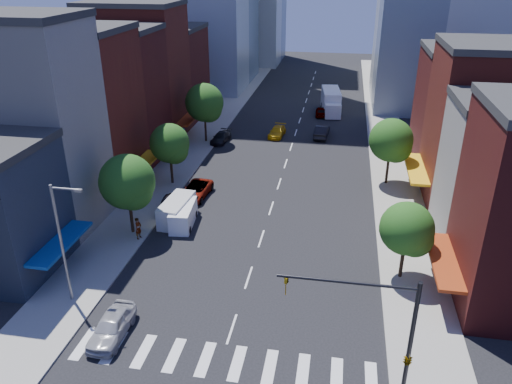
# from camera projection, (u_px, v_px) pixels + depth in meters

# --- Properties ---
(ground) EXTENTS (220.00, 220.00, 0.00)m
(ground) POSITION_uv_depth(u_px,v_px,m) (232.00, 329.00, 33.17)
(ground) COLOR black
(ground) RESTS_ON ground
(sidewalk_left) EXTENTS (5.00, 120.00, 0.15)m
(sidewalk_left) POSITION_uv_depth(u_px,v_px,m) (207.00, 132.00, 70.78)
(sidewalk_left) COLOR gray
(sidewalk_left) RESTS_ON ground
(sidewalk_right) EXTENTS (5.00, 120.00, 0.15)m
(sidewalk_right) POSITION_uv_depth(u_px,v_px,m) (387.00, 142.00, 66.86)
(sidewalk_right) COLOR gray
(sidewalk_right) RESTS_ON ground
(crosswalk) EXTENTS (19.00, 3.00, 0.01)m
(crosswalk) POSITION_uv_depth(u_px,v_px,m) (221.00, 361.00, 30.49)
(crosswalk) COLOR silver
(crosswalk) RESTS_ON ground
(bldg_left_1) EXTENTS (12.00, 8.00, 18.00)m
(bldg_left_1) POSITION_uv_depth(u_px,v_px,m) (24.00, 128.00, 43.34)
(bldg_left_1) COLOR #B7B3A9
(bldg_left_1) RESTS_ON ground
(bldg_left_2) EXTENTS (12.00, 9.00, 16.00)m
(bldg_left_2) POSITION_uv_depth(u_px,v_px,m) (74.00, 112.00, 51.35)
(bldg_left_2) COLOR #5D1B16
(bldg_left_2) RESTS_ON ground
(bldg_left_3) EXTENTS (12.00, 8.00, 15.00)m
(bldg_left_3) POSITION_uv_depth(u_px,v_px,m) (111.00, 97.00, 59.14)
(bldg_left_3) COLOR #4C1313
(bldg_left_3) RESTS_ON ground
(bldg_left_4) EXTENTS (12.00, 9.00, 17.00)m
(bldg_left_4) POSITION_uv_depth(u_px,v_px,m) (137.00, 74.00, 66.30)
(bldg_left_4) COLOR #5D1B16
(bldg_left_4) RESTS_ON ground
(bldg_left_5) EXTENTS (12.00, 10.00, 13.00)m
(bldg_left_5) POSITION_uv_depth(u_px,v_px,m) (163.00, 74.00, 75.63)
(bldg_left_5) COLOR #4C1313
(bldg_left_5) RESTS_ON ground
(bldg_right_2) EXTENTS (12.00, 10.00, 15.00)m
(bldg_right_2) POSITION_uv_depth(u_px,v_px,m) (496.00, 128.00, 48.11)
(bldg_right_2) COLOR #5D1B16
(bldg_right_2) RESTS_ON ground
(bldg_right_3) EXTENTS (12.00, 10.00, 13.00)m
(bldg_right_3) POSITION_uv_depth(u_px,v_px,m) (472.00, 110.00, 57.46)
(bldg_right_3) COLOR #4C1313
(bldg_right_3) RESTS_ON ground
(traffic_signal) EXTENTS (7.24, 2.24, 8.00)m
(traffic_signal) POSITION_uv_depth(u_px,v_px,m) (399.00, 345.00, 25.84)
(traffic_signal) COLOR black
(traffic_signal) RESTS_ON sidewalk_right
(streetlight) EXTENTS (2.25, 0.25, 9.00)m
(streetlight) POSITION_uv_depth(u_px,v_px,m) (63.00, 237.00, 33.67)
(streetlight) COLOR slate
(streetlight) RESTS_ON sidewalk_left
(tree_left_near) EXTENTS (4.80, 4.80, 7.30)m
(tree_left_near) POSITION_uv_depth(u_px,v_px,m) (129.00, 184.00, 42.63)
(tree_left_near) COLOR black
(tree_left_near) RESTS_ON sidewalk_left
(tree_left_mid) EXTENTS (4.20, 4.20, 6.65)m
(tree_left_mid) POSITION_uv_depth(u_px,v_px,m) (171.00, 145.00, 52.58)
(tree_left_mid) COLOR black
(tree_left_mid) RESTS_ON sidewalk_left
(tree_left_far) EXTENTS (5.00, 5.00, 7.75)m
(tree_left_far) POSITION_uv_depth(u_px,v_px,m) (205.00, 104.00, 64.78)
(tree_left_far) COLOR black
(tree_left_far) RESTS_ON sidewalk_left
(tree_right_near) EXTENTS (4.00, 4.00, 6.20)m
(tree_right_near) POSITION_uv_depth(u_px,v_px,m) (409.00, 231.00, 36.64)
(tree_right_near) COLOR black
(tree_right_near) RESTS_ON sidewalk_right
(tree_right_far) EXTENTS (4.60, 4.60, 7.20)m
(tree_right_far) POSITION_uv_depth(u_px,v_px,m) (392.00, 142.00, 52.41)
(tree_right_far) COLOR black
(tree_right_far) RESTS_ON sidewalk_right
(parked_car_front) EXTENTS (1.96, 4.76, 1.62)m
(parked_car_front) POSITION_uv_depth(u_px,v_px,m) (112.00, 326.00, 32.21)
(parked_car_front) COLOR #A9A9AE
(parked_car_front) RESTS_ON ground
(parked_car_second) EXTENTS (1.58, 4.32, 1.42)m
(parked_car_second) POSITION_uv_depth(u_px,v_px,m) (171.00, 205.00, 48.23)
(parked_car_second) COLOR black
(parked_car_second) RESTS_ON ground
(parked_car_third) EXTENTS (2.84, 5.42, 1.46)m
(parked_car_third) POSITION_uv_depth(u_px,v_px,m) (196.00, 191.00, 51.26)
(parked_car_third) COLOR #999999
(parked_car_third) RESTS_ON ground
(parked_car_rear) EXTENTS (2.35, 4.66, 1.30)m
(parked_car_rear) POSITION_uv_depth(u_px,v_px,m) (221.00, 138.00, 66.72)
(parked_car_rear) COLOR black
(parked_car_rear) RESTS_ON ground
(cargo_van_near) EXTENTS (2.38, 5.12, 2.12)m
(cargo_van_near) POSITION_uv_depth(u_px,v_px,m) (176.00, 211.00, 46.41)
(cargo_van_near) COLOR silver
(cargo_van_near) RESTS_ON ground
(cargo_van_far) EXTENTS (2.25, 4.69, 1.93)m
(cargo_van_far) POSITION_uv_depth(u_px,v_px,m) (183.00, 216.00, 45.70)
(cargo_van_far) COLOR white
(cargo_van_far) RESTS_ON ground
(taxi) EXTENTS (2.27, 4.74, 1.33)m
(taxi) POSITION_uv_depth(u_px,v_px,m) (277.00, 132.00, 68.91)
(taxi) COLOR #E6AB0C
(taxi) RESTS_ON ground
(traffic_car_oncoming) EXTENTS (2.08, 5.08, 1.64)m
(traffic_car_oncoming) POSITION_uv_depth(u_px,v_px,m) (322.00, 131.00, 68.54)
(traffic_car_oncoming) COLOR black
(traffic_car_oncoming) RESTS_ON ground
(traffic_car_far) EXTENTS (1.92, 4.30, 1.44)m
(traffic_car_far) POSITION_uv_depth(u_px,v_px,m) (321.00, 111.00, 77.97)
(traffic_car_far) COLOR #999999
(traffic_car_far) RESTS_ON ground
(box_truck) EXTENTS (3.53, 8.93, 3.50)m
(box_truck) POSITION_uv_depth(u_px,v_px,m) (331.00, 102.00, 79.44)
(box_truck) COLOR white
(box_truck) RESTS_ON ground
(pedestrian_near) EXTENTS (0.59, 0.79, 1.97)m
(pedestrian_near) POSITION_uv_depth(u_px,v_px,m) (138.00, 228.00, 43.25)
(pedestrian_near) COLOR #999999
(pedestrian_near) RESTS_ON sidewalk_left
(pedestrian_far) EXTENTS (0.76, 0.90, 1.63)m
(pedestrian_far) POSITION_uv_depth(u_px,v_px,m) (128.00, 200.00, 48.77)
(pedestrian_far) COLOR #999999
(pedestrian_far) RESTS_ON sidewalk_left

